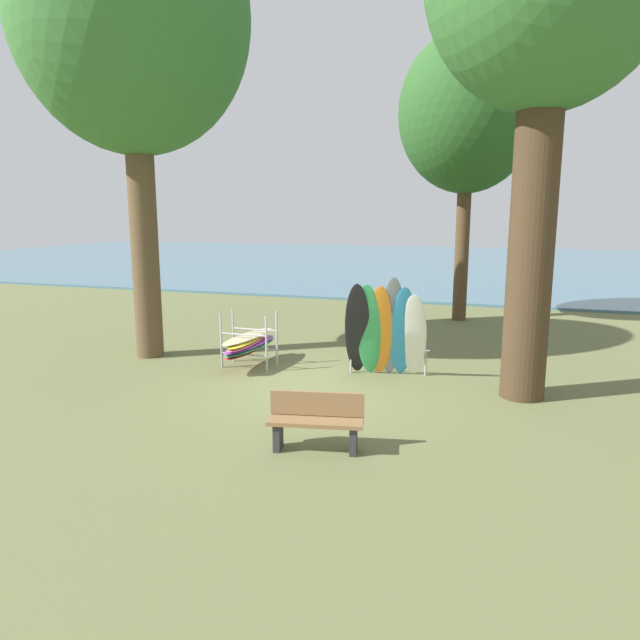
{
  "coord_description": "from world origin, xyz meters",
  "views": [
    {
      "loc": [
        3.49,
        -10.44,
        3.47
      ],
      "look_at": [
        -0.43,
        1.58,
        1.1
      ],
      "focal_mm": 32.4,
      "sensor_mm": 36.0,
      "label": 1
    }
  ],
  "objects_px": {
    "tree_mid_behind": "(468,113)",
    "leaning_board_pile": "(385,331)",
    "board_storage_rack": "(249,343)",
    "tree_foreground_left": "(132,18)",
    "park_bench": "(316,420)"
  },
  "relations": [
    {
      "from": "tree_mid_behind",
      "to": "leaning_board_pile",
      "type": "height_order",
      "value": "tree_mid_behind"
    },
    {
      "from": "tree_mid_behind",
      "to": "board_storage_rack",
      "type": "height_order",
      "value": "tree_mid_behind"
    },
    {
      "from": "board_storage_rack",
      "to": "tree_mid_behind",
      "type": "bearing_deg",
      "value": 61.24
    },
    {
      "from": "tree_foreground_left",
      "to": "leaning_board_pile",
      "type": "bearing_deg",
      "value": -1.52
    },
    {
      "from": "tree_foreground_left",
      "to": "tree_mid_behind",
      "type": "height_order",
      "value": "tree_foreground_left"
    },
    {
      "from": "leaning_board_pile",
      "to": "board_storage_rack",
      "type": "height_order",
      "value": "leaning_board_pile"
    },
    {
      "from": "tree_mid_behind",
      "to": "park_bench",
      "type": "height_order",
      "value": "tree_mid_behind"
    },
    {
      "from": "tree_mid_behind",
      "to": "leaning_board_pile",
      "type": "bearing_deg",
      "value": -97.15
    },
    {
      "from": "park_bench",
      "to": "leaning_board_pile",
      "type": "bearing_deg",
      "value": 87.2
    },
    {
      "from": "tree_foreground_left",
      "to": "park_bench",
      "type": "distance_m",
      "value": 10.08
    },
    {
      "from": "tree_foreground_left",
      "to": "leaning_board_pile",
      "type": "distance_m",
      "value": 8.88
    },
    {
      "from": "board_storage_rack",
      "to": "park_bench",
      "type": "relative_size",
      "value": 1.47
    },
    {
      "from": "tree_foreground_left",
      "to": "park_bench",
      "type": "bearing_deg",
      "value": -36.09
    },
    {
      "from": "board_storage_rack",
      "to": "park_bench",
      "type": "distance_m",
      "value": 4.95
    },
    {
      "from": "tree_foreground_left",
      "to": "leaning_board_pile",
      "type": "relative_size",
      "value": 4.88
    }
  ]
}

